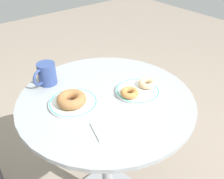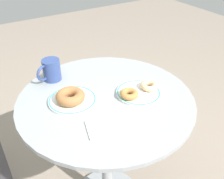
% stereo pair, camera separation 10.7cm
% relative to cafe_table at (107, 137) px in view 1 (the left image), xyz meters
% --- Properties ---
extents(cafe_table, '(0.76, 0.76, 0.75)m').
position_rel_cafe_table_xyz_m(cafe_table, '(0.00, 0.00, 0.00)').
color(cafe_table, '#999EA3').
rests_on(cafe_table, ground).
extents(plate_left, '(0.20, 0.20, 0.01)m').
position_rel_cafe_table_xyz_m(plate_left, '(-0.13, 0.05, 0.24)').
color(plate_left, white).
rests_on(plate_left, cafe_table).
extents(plate_right, '(0.19, 0.19, 0.01)m').
position_rel_cafe_table_xyz_m(plate_right, '(0.13, -0.05, 0.24)').
color(plate_right, white).
rests_on(plate_right, cafe_table).
extents(donut_cinnamon, '(0.13, 0.13, 0.04)m').
position_rel_cafe_table_xyz_m(donut_cinnamon, '(-0.14, 0.04, 0.26)').
color(donut_cinnamon, '#A36B3D').
rests_on(donut_cinnamon, plate_left).
extents(donut_glazed, '(0.11, 0.11, 0.03)m').
position_rel_cafe_table_xyz_m(donut_glazed, '(0.19, -0.06, 0.26)').
color(donut_glazed, '#E0B789').
rests_on(donut_glazed, plate_right).
extents(donut_old_fashioned, '(0.11, 0.11, 0.03)m').
position_rel_cafe_table_xyz_m(donut_old_fashioned, '(0.08, -0.06, 0.26)').
color(donut_old_fashioned, '#BC7F42').
rests_on(donut_old_fashioned, plate_right).
extents(paper_napkin, '(0.17, 0.14, 0.01)m').
position_rel_cafe_table_xyz_m(paper_napkin, '(-0.09, -0.17, 0.23)').
color(paper_napkin, white).
rests_on(paper_napkin, cafe_table).
extents(coffee_mug, '(0.12, 0.08, 0.10)m').
position_rel_cafe_table_xyz_m(coffee_mug, '(-0.14, 0.26, 0.28)').
color(coffee_mug, '#334784').
rests_on(coffee_mug, cafe_table).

